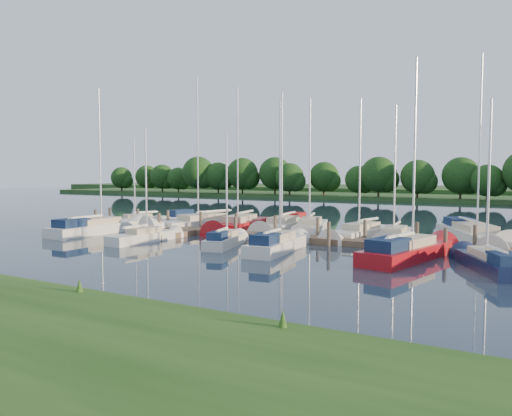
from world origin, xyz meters
The scene contains 21 objects.
ground centered at (0.00, 0.00, 0.00)m, with size 260.00×260.00×0.00m, color #1B2536.
dock centered at (0.00, 7.31, 0.20)m, with size 40.00×6.00×0.40m.
mooring_pilings centered at (0.00, 8.43, 0.60)m, with size 38.24×2.84×2.00m.
far_shore centered at (0.00, 75.00, 0.30)m, with size 180.00×30.00×0.60m, color #25461B.
distant_hill centered at (0.00, 100.00, 0.70)m, with size 220.00×40.00×1.40m, color #305726.
treeline centered at (3.01, 62.10, 4.05)m, with size 147.72×9.58×8.23m.
sailboat_n_0 centered at (-17.12, 10.90, 0.27)m, with size 3.53×6.31×8.25m.
motorboat centered at (-14.98, 14.43, 0.32)m, with size 2.07×5.29×1.49m.
sailboat_n_2 centered at (-10.13, 11.30, 0.28)m, with size 4.86×10.77×13.49m.
sailboat_n_3 centered at (-6.22, 11.41, 0.28)m, with size 3.48×9.64×12.19m.
sailboat_n_4 centered at (-3.01, 13.27, 0.33)m, with size 2.98×9.25×11.67m.
sailboat_n_5 centered at (-0.40, 12.69, 0.28)m, with size 4.00×8.57×10.97m.
sailboat_n_6 centered at (4.26, 11.27, 0.28)m, with size 3.17×8.21×10.46m.
sailboat_n_7 centered at (6.56, 11.69, 0.27)m, with size 2.46×7.81×9.80m.
sailboat_n_8 centered at (11.49, 14.51, 0.33)m, with size 6.38×10.38×13.45m.
sailboat_s_0 centered at (-14.82, 3.97, 0.34)m, with size 2.37×9.25×11.84m.
sailboat_s_1 centered at (-8.18, 2.16, 0.27)m, with size 1.70×6.23×8.11m.
sailboat_s_2 centered at (-2.19, 3.25, 0.32)m, with size 2.67×5.90×7.70m.
sailboat_s_3 centered at (1.74, 3.07, 0.34)m, with size 2.47×7.48×9.65m.
sailboat_s_4 centered at (9.31, 4.22, 0.34)m, with size 3.66×9.06×11.53m.
sailboat_s_5 centered at (13.46, 3.00, 0.32)m, with size 4.02×6.57×8.73m.
Camera 1 is at (15.70, -23.58, 4.75)m, focal length 35.00 mm.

